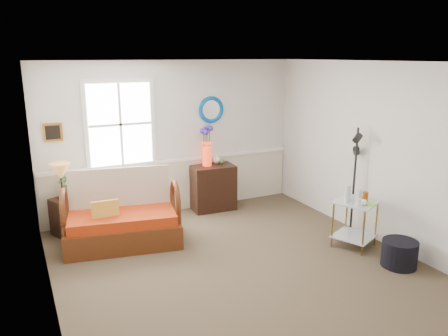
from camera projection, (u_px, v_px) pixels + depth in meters
name	position (u px, v px, depth m)	size (l,w,h in m)	color
floor	(243.00, 270.00, 5.61)	(4.50, 5.00, 0.01)	brown
ceiling	(245.00, 62.00, 4.96)	(4.50, 5.00, 0.01)	white
walls	(244.00, 172.00, 5.28)	(4.51, 5.01, 2.60)	beige
wainscot	(175.00, 186.00, 7.65)	(4.46, 0.02, 0.90)	beige
chair_rail	(175.00, 160.00, 7.52)	(4.46, 0.04, 0.06)	white
window	(120.00, 124.00, 6.97)	(1.14, 0.06, 1.44)	white
picture	(53.00, 132.00, 6.55)	(0.28, 0.03, 0.28)	#C88628
mirror	(211.00, 110.00, 7.62)	(0.47, 0.47, 0.07)	#0665B5
loveseat	(122.00, 210.00, 6.26)	(1.61, 0.91, 1.05)	#512214
throw_pillow	(106.00, 214.00, 6.09)	(0.37, 0.09, 0.37)	#BC6907
lamp_stand	(64.00, 217.00, 6.66)	(0.32, 0.32, 0.57)	black
table_lamp	(61.00, 181.00, 6.50)	(0.31, 0.31, 0.56)	#B47833
potted_plant	(69.00, 187.00, 6.65)	(0.36, 0.40, 0.31)	#47662E
cabinet	(213.00, 187.00, 7.74)	(0.75, 0.48, 0.80)	black
flower_vase	(207.00, 146.00, 7.55)	(0.20, 0.20, 0.70)	#F43717
side_table	(355.00, 224.00, 6.23)	(0.54, 0.54, 0.68)	#AC8834
tabletop_items	(358.00, 194.00, 6.06)	(0.41, 0.41, 0.25)	silver
floor_lamp	(354.00, 181.00, 6.60)	(0.24, 0.24, 1.64)	black
ottoman	(399.00, 253.00, 5.67)	(0.45, 0.45, 0.35)	black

